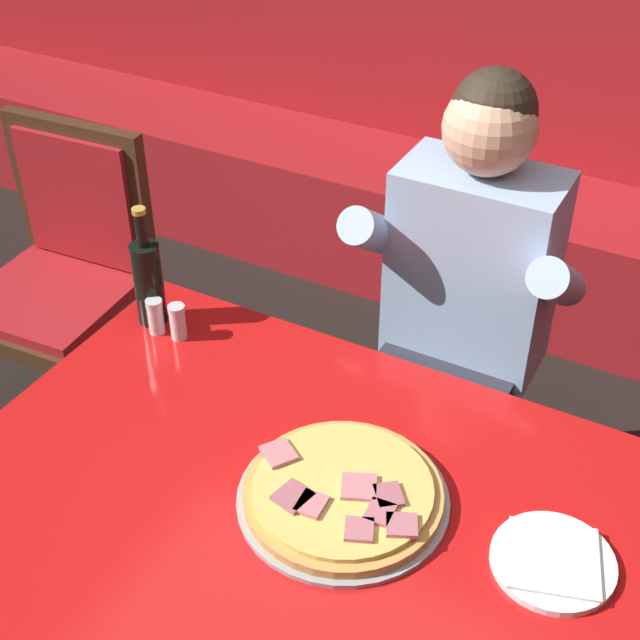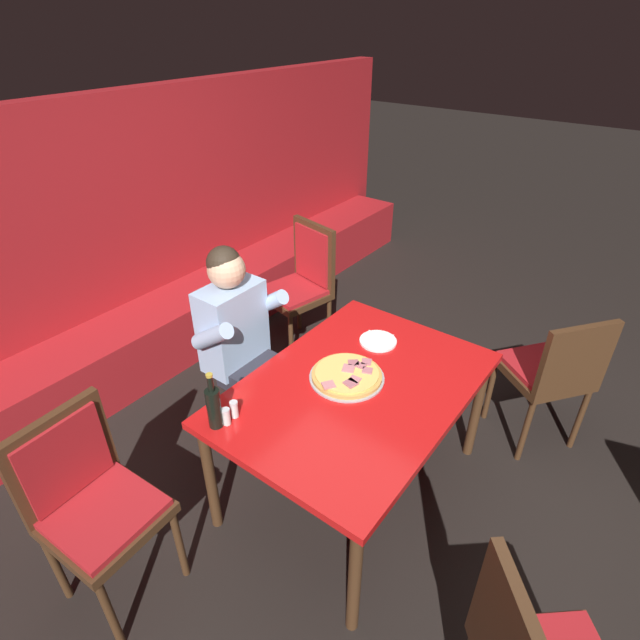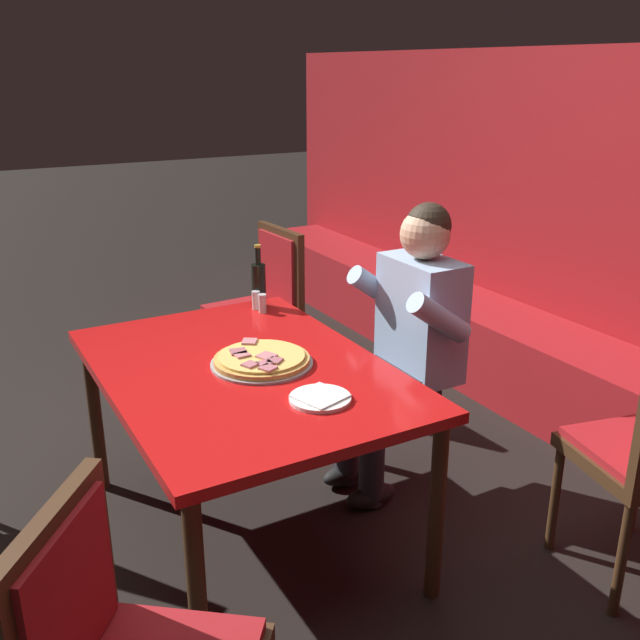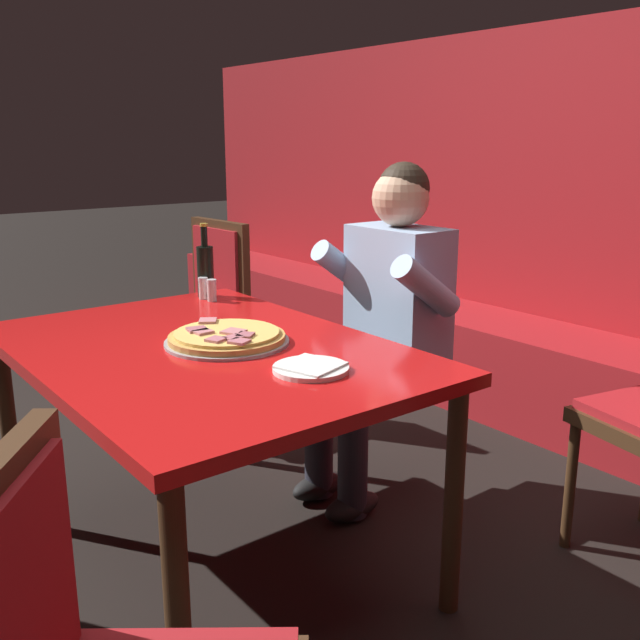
{
  "view_description": "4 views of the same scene",
  "coord_description": "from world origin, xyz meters",
  "px_view_note": "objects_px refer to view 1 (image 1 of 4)",
  "views": [
    {
      "loc": [
        0.5,
        -0.91,
        1.96
      ],
      "look_at": [
        -0.15,
        0.3,
        0.94
      ],
      "focal_mm": 50.0,
      "sensor_mm": 36.0,
      "label": 1
    },
    {
      "loc": [
        -1.66,
        -1.02,
        2.35
      ],
      "look_at": [
        0.09,
        0.3,
        0.97
      ],
      "focal_mm": 28.0,
      "sensor_mm": 36.0,
      "label": 2
    },
    {
      "loc": [
        2.27,
        -0.94,
        1.8
      ],
      "look_at": [
        0.05,
        0.3,
        0.89
      ],
      "focal_mm": 40.0,
      "sensor_mm": 36.0,
      "label": 3
    },
    {
      "loc": [
        1.86,
        -1.0,
        1.36
      ],
      "look_at": [
        0.19,
        0.3,
        0.81
      ],
      "focal_mm": 40.0,
      "sensor_mm": 36.0,
      "label": 4
    }
  ],
  "objects_px": {
    "dining_chair_by_booth": "(65,268)",
    "plate_white_paper": "(553,561)",
    "shaker_parmesan": "(178,323)",
    "shaker_oregano": "(156,318)",
    "diner_seated_blue_shirt": "(457,312)",
    "main_dining_table": "(315,551)",
    "pizza": "(343,494)",
    "beer_bottle": "(148,280)"
  },
  "relations": [
    {
      "from": "shaker_oregano",
      "to": "diner_seated_blue_shirt",
      "type": "bearing_deg",
      "value": 38.44
    },
    {
      "from": "main_dining_table",
      "to": "shaker_oregano",
      "type": "height_order",
      "value": "shaker_oregano"
    },
    {
      "from": "plate_white_paper",
      "to": "shaker_parmesan",
      "type": "relative_size",
      "value": 2.44
    },
    {
      "from": "shaker_oregano",
      "to": "shaker_parmesan",
      "type": "xyz_separation_m",
      "value": [
        0.06,
        0.01,
        0.0
      ]
    },
    {
      "from": "pizza",
      "to": "shaker_oregano",
      "type": "xyz_separation_m",
      "value": [
        -0.6,
        0.25,
        0.02
      ]
    },
    {
      "from": "shaker_parmesan",
      "to": "diner_seated_blue_shirt",
      "type": "distance_m",
      "value": 0.66
    },
    {
      "from": "plate_white_paper",
      "to": "shaker_parmesan",
      "type": "xyz_separation_m",
      "value": [
        -0.92,
        0.21,
        0.03
      ]
    },
    {
      "from": "shaker_parmesan",
      "to": "dining_chair_by_booth",
      "type": "relative_size",
      "value": 0.09
    },
    {
      "from": "plate_white_paper",
      "to": "pizza",
      "type": "bearing_deg",
      "value": -173.44
    },
    {
      "from": "shaker_oregano",
      "to": "diner_seated_blue_shirt",
      "type": "relative_size",
      "value": 0.07
    },
    {
      "from": "plate_white_paper",
      "to": "diner_seated_blue_shirt",
      "type": "xyz_separation_m",
      "value": [
        -0.42,
        0.65,
        -0.04
      ]
    },
    {
      "from": "pizza",
      "to": "shaker_oregano",
      "type": "bearing_deg",
      "value": 157.4
    },
    {
      "from": "pizza",
      "to": "diner_seated_blue_shirt",
      "type": "bearing_deg",
      "value": 93.86
    },
    {
      "from": "main_dining_table",
      "to": "shaker_parmesan",
      "type": "xyz_separation_m",
      "value": [
        -0.53,
        0.33,
        0.11
      ]
    },
    {
      "from": "plate_white_paper",
      "to": "beer_bottle",
      "type": "distance_m",
      "value": 1.04
    },
    {
      "from": "beer_bottle",
      "to": "shaker_parmesan",
      "type": "xyz_separation_m",
      "value": [
        0.09,
        -0.03,
        -0.07
      ]
    },
    {
      "from": "beer_bottle",
      "to": "shaker_oregano",
      "type": "xyz_separation_m",
      "value": [
        0.04,
        -0.03,
        -0.07
      ]
    },
    {
      "from": "shaker_oregano",
      "to": "diner_seated_blue_shirt",
      "type": "distance_m",
      "value": 0.71
    },
    {
      "from": "main_dining_table",
      "to": "pizza",
      "type": "bearing_deg",
      "value": 76.02
    },
    {
      "from": "main_dining_table",
      "to": "shaker_parmesan",
      "type": "relative_size",
      "value": 16.36
    },
    {
      "from": "main_dining_table",
      "to": "beer_bottle",
      "type": "distance_m",
      "value": 0.73
    },
    {
      "from": "plate_white_paper",
      "to": "shaker_oregano",
      "type": "relative_size",
      "value": 2.44
    },
    {
      "from": "beer_bottle",
      "to": "shaker_parmesan",
      "type": "distance_m",
      "value": 0.12
    },
    {
      "from": "main_dining_table",
      "to": "shaker_oregano",
      "type": "distance_m",
      "value": 0.67
    },
    {
      "from": "beer_bottle",
      "to": "dining_chair_by_booth",
      "type": "distance_m",
      "value": 0.64
    },
    {
      "from": "pizza",
      "to": "shaker_parmesan",
      "type": "height_order",
      "value": "shaker_parmesan"
    },
    {
      "from": "plate_white_paper",
      "to": "main_dining_table",
      "type": "bearing_deg",
      "value": -163.68
    },
    {
      "from": "diner_seated_blue_shirt",
      "to": "main_dining_table",
      "type": "bearing_deg",
      "value": -87.84
    },
    {
      "from": "beer_bottle",
      "to": "diner_seated_blue_shirt",
      "type": "distance_m",
      "value": 0.73
    },
    {
      "from": "shaker_oregano",
      "to": "dining_chair_by_booth",
      "type": "bearing_deg",
      "value": 153.19
    },
    {
      "from": "pizza",
      "to": "plate_white_paper",
      "type": "relative_size",
      "value": 1.83
    },
    {
      "from": "beer_bottle",
      "to": "pizza",
      "type": "bearing_deg",
      "value": -23.96
    },
    {
      "from": "dining_chair_by_booth",
      "to": "plate_white_paper",
      "type": "bearing_deg",
      "value": -17.69
    },
    {
      "from": "pizza",
      "to": "shaker_parmesan",
      "type": "relative_size",
      "value": 4.47
    },
    {
      "from": "main_dining_table",
      "to": "diner_seated_blue_shirt",
      "type": "height_order",
      "value": "diner_seated_blue_shirt"
    },
    {
      "from": "diner_seated_blue_shirt",
      "to": "shaker_oregano",
      "type": "bearing_deg",
      "value": -141.56
    },
    {
      "from": "plate_white_paper",
      "to": "shaker_oregano",
      "type": "height_order",
      "value": "shaker_oregano"
    },
    {
      "from": "shaker_parmesan",
      "to": "diner_seated_blue_shirt",
      "type": "relative_size",
      "value": 0.07
    },
    {
      "from": "pizza",
      "to": "beer_bottle",
      "type": "xyz_separation_m",
      "value": [
        -0.63,
        0.28,
        0.09
      ]
    },
    {
      "from": "dining_chair_by_booth",
      "to": "shaker_oregano",
      "type": "bearing_deg",
      "value": -26.81
    },
    {
      "from": "pizza",
      "to": "shaker_oregano",
      "type": "height_order",
      "value": "shaker_oregano"
    },
    {
      "from": "dining_chair_by_booth",
      "to": "shaker_parmesan",
      "type": "bearing_deg",
      "value": -24.15
    }
  ]
}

